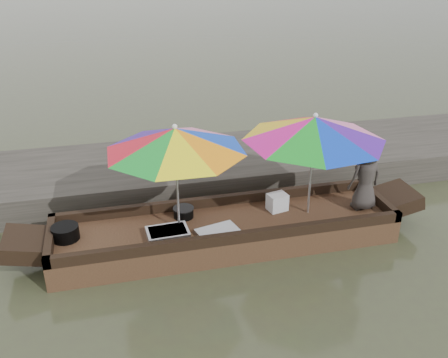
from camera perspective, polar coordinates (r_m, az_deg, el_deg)
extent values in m
plane|color=#3F472B|center=(7.42, 0.19, -7.32)|extent=(80.00, 80.00, 0.00)
cube|color=#2D2B26|center=(9.20, -3.13, 1.21)|extent=(22.00, 2.20, 0.50)
cube|color=black|center=(7.33, 0.19, -6.16)|extent=(4.95, 1.20, 0.35)
cylinder|color=black|center=(7.15, -17.68, -5.87)|extent=(0.37, 0.37, 0.19)
cube|color=silver|center=(6.95, -6.45, -6.16)|extent=(0.59, 0.42, 0.09)
cube|color=silver|center=(6.94, -0.64, -6.15)|extent=(0.65, 0.52, 0.06)
cylinder|color=black|center=(7.37, -4.64, -3.87)|extent=(0.29, 0.29, 0.14)
cube|color=silver|center=(7.56, 6.10, -2.63)|extent=(0.32, 0.27, 0.26)
imported|color=#332F2C|center=(7.69, 15.88, 0.22)|extent=(0.54, 0.38, 1.04)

